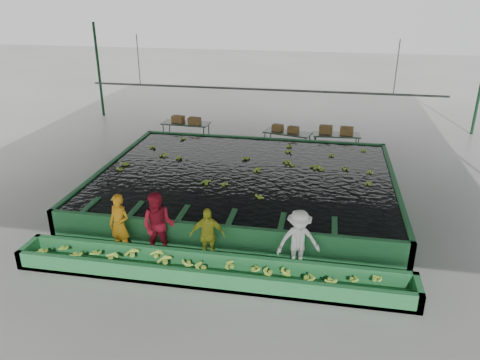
% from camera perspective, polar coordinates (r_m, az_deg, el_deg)
% --- Properties ---
extents(ground, '(80.00, 80.00, 0.00)m').
position_cam_1_polar(ground, '(14.99, -0.35, -4.25)').
color(ground, gray).
rests_on(ground, ground).
extents(shed_roof, '(20.00, 22.00, 0.04)m').
position_cam_1_polar(shed_roof, '(13.48, -0.40, 15.04)').
color(shed_roof, slate).
rests_on(shed_roof, shed_posts).
extents(shed_posts, '(20.00, 22.00, 5.00)m').
position_cam_1_polar(shed_posts, '(14.03, -0.38, 4.88)').
color(shed_posts, '#12341B').
rests_on(shed_posts, ground).
extents(flotation_tank, '(10.00, 8.00, 0.90)m').
position_cam_1_polar(flotation_tank, '(16.14, 0.65, -0.45)').
color(flotation_tank, '#236B36').
rests_on(flotation_tank, ground).
extents(tank_water, '(9.70, 7.70, 0.00)m').
position_cam_1_polar(tank_water, '(15.98, 0.66, 0.87)').
color(tank_water, black).
rests_on(tank_water, flotation_tank).
extents(sorting_trough, '(10.00, 1.00, 0.50)m').
position_cam_1_polar(sorting_trough, '(11.83, -3.71, -10.96)').
color(sorting_trough, '#236B36').
rests_on(sorting_trough, ground).
extents(cableway_rail, '(0.08, 0.08, 14.00)m').
position_cam_1_polar(cableway_rail, '(18.68, 2.58, 10.97)').
color(cableway_rail, '#59605B').
rests_on(cableway_rail, shed_roof).
extents(rail_hanger_left, '(0.04, 0.04, 2.00)m').
position_cam_1_polar(rail_hanger_left, '(19.82, -12.29, 14.11)').
color(rail_hanger_left, '#59605B').
rests_on(rail_hanger_left, shed_roof).
extents(rail_hanger_right, '(0.04, 0.04, 2.00)m').
position_cam_1_polar(rail_hanger_right, '(18.50, 18.56, 12.88)').
color(rail_hanger_right, '#59605B').
rests_on(rail_hanger_right, shed_roof).
extents(worker_a, '(0.71, 0.56, 1.72)m').
position_cam_1_polar(worker_a, '(13.00, -14.48, -5.28)').
color(worker_a, orange).
rests_on(worker_a, ground).
extents(worker_b, '(0.95, 0.76, 1.86)m').
position_cam_1_polar(worker_b, '(12.56, -9.92, -5.51)').
color(worker_b, '#B2172C').
rests_on(worker_b, ground).
extents(worker_c, '(0.97, 0.57, 1.55)m').
position_cam_1_polar(worker_c, '(12.27, -4.01, -6.75)').
color(worker_c, gold).
rests_on(worker_c, ground).
extents(worker_d, '(1.24, 0.94, 1.70)m').
position_cam_1_polar(worker_d, '(11.92, 7.14, -7.43)').
color(worker_d, white).
rests_on(worker_d, ground).
extents(packing_table_left, '(2.19, 0.97, 0.98)m').
position_cam_1_polar(packing_table_left, '(21.80, -6.56, 5.75)').
color(packing_table_left, '#59605B').
rests_on(packing_table_left, ground).
extents(packing_table_mid, '(2.15, 1.27, 0.92)m').
position_cam_1_polar(packing_table_mid, '(20.54, 5.76, 4.62)').
color(packing_table_mid, '#59605B').
rests_on(packing_table_mid, ground).
extents(packing_table_right, '(2.03, 0.94, 0.90)m').
position_cam_1_polar(packing_table_right, '(20.62, 11.60, 4.32)').
color(packing_table_right, '#59605B').
rests_on(packing_table_right, ground).
extents(box_stack_left, '(1.41, 0.63, 0.29)m').
position_cam_1_polar(box_stack_left, '(21.56, -6.55, 6.92)').
color(box_stack_left, brown).
rests_on(box_stack_left, packing_table_left).
extents(box_stack_mid, '(1.21, 0.62, 0.25)m').
position_cam_1_polar(box_stack_mid, '(20.48, 5.54, 5.93)').
color(box_stack_mid, brown).
rests_on(box_stack_mid, packing_table_mid).
extents(box_stack_right, '(1.46, 0.49, 0.31)m').
position_cam_1_polar(box_stack_right, '(20.56, 11.62, 5.58)').
color(box_stack_right, brown).
rests_on(box_stack_right, packing_table_right).
extents(floating_bananas, '(9.16, 6.24, 0.12)m').
position_cam_1_polar(floating_bananas, '(16.72, 1.13, 1.87)').
color(floating_bananas, '#99C73A').
rests_on(floating_bananas, tank_water).
extents(trough_bananas, '(8.85, 0.59, 0.12)m').
position_cam_1_polar(trough_bananas, '(11.75, -3.73, -10.36)').
color(trough_bananas, '#99C73A').
rests_on(trough_bananas, sorting_trough).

